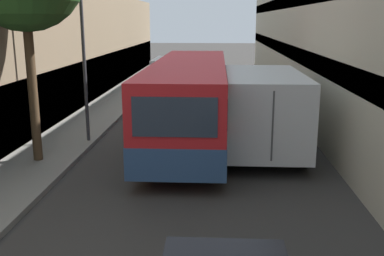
# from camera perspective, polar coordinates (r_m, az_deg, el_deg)

# --- Properties ---
(ground_plane) EXTENTS (150.00, 150.00, 0.00)m
(ground_plane) POSITION_cam_1_polar(r_m,az_deg,el_deg) (15.60, 0.58, -2.85)
(ground_plane) COLOR #33302D
(sidewalk_left) EXTENTS (2.33, 60.00, 0.15)m
(sidewalk_left) POSITION_cam_1_polar(r_m,az_deg,el_deg) (16.54, -16.59, -2.21)
(sidewalk_left) COLOR gray
(sidewalk_left) RESTS_ON ground_plane
(bus) EXTENTS (2.60, 12.03, 2.92)m
(bus) POSITION_cam_1_polar(r_m,az_deg,el_deg) (16.89, -0.26, 3.84)
(bus) COLOR red
(bus) RESTS_ON ground_plane
(box_truck) EXTENTS (2.46, 7.45, 2.73)m
(box_truck) POSITION_cam_1_polar(r_m,az_deg,el_deg) (15.99, 8.71, 2.96)
(box_truck) COLOR silver
(box_truck) RESTS_ON ground_plane
(panel_van) EXTENTS (1.90, 4.43, 1.94)m
(panel_van) POSITION_cam_1_polar(r_m,az_deg,el_deg) (30.19, -2.97, 7.21)
(panel_van) COLOR #BCBCC1
(panel_van) RESTS_ON ground_plane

